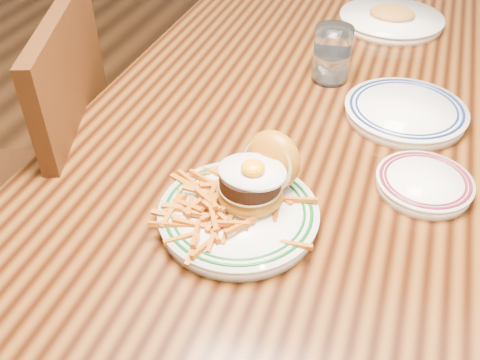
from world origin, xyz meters
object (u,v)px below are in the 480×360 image
(chair_left, at_px, (43,191))
(side_plate, at_px, (424,183))
(table, at_px, (287,137))
(main_plate, at_px, (244,201))

(chair_left, xyz_separation_m, side_plate, (0.86, 0.02, 0.24))
(table, height_order, chair_left, chair_left)
(chair_left, bearing_deg, side_plate, -18.68)
(table, relative_size, chair_left, 1.64)
(table, bearing_deg, side_plate, -33.23)
(chair_left, distance_m, main_plate, 0.65)
(main_plate, xyz_separation_m, side_plate, (0.28, 0.17, -0.02))
(table, distance_m, chair_left, 0.61)
(main_plate, bearing_deg, side_plate, 48.42)
(chair_left, bearing_deg, table, 1.67)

